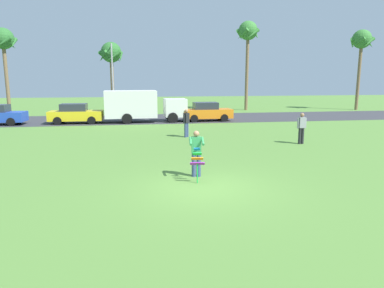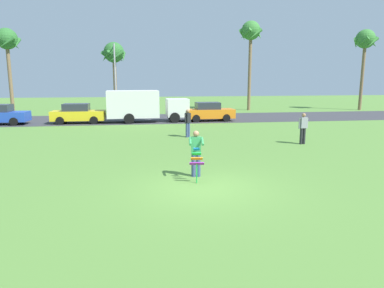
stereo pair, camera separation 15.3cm
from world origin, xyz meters
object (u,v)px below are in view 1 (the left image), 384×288
parked_car_orange (207,112)px  palm_tree_left_near (3,42)px  palm_tree_far_left (362,43)px  palm_tree_centre_far (248,35)px  parked_truck_white_box (141,105)px  person_walker_far (186,122)px  person_kite_flyer (196,152)px  streetlight_pole (113,74)px  kite_held (197,160)px  person_walker_near (302,127)px  palm_tree_right_near (111,55)px  parked_car_yellow (76,114)px

parked_car_orange → palm_tree_left_near: size_ratio=0.50×
parked_car_orange → palm_tree_far_left: size_ratio=0.47×
palm_tree_left_near → palm_tree_centre_far: bearing=1.4°
parked_truck_white_box → person_walker_far: (2.64, -8.13, -0.48)m
person_kite_flyer → person_walker_far: 9.03m
parked_truck_white_box → streetlight_pole: 8.16m
kite_held → palm_tree_left_near: 31.38m
person_kite_flyer → parked_car_orange: 17.55m
person_kite_flyer → kite_held: (-0.08, -0.67, -0.16)m
parked_car_orange → streetlight_pole: size_ratio=0.61×
parked_truck_white_box → palm_tree_far_left: palm_tree_far_left is taller
person_walker_near → parked_car_orange: bearing=104.9°
kite_held → palm_tree_right_near: bearing=99.4°
person_walker_far → palm_tree_right_near: bearing=107.7°
kite_held → palm_tree_right_near: (-4.41, 26.66, 5.19)m
kite_held → parked_car_yellow: (-6.88, 17.78, -0.02)m
person_kite_flyer → parked_truck_white_box: bearing=95.7°
parked_car_orange → person_walker_near: size_ratio=2.46×
person_kite_flyer → streetlight_pole: bearing=100.1°
palm_tree_right_near → person_walker_near: (11.41, -20.31, -5.05)m
palm_tree_left_near → palm_tree_centre_far: 25.44m
palm_tree_far_left → streetlight_pole: bearing=-178.5°
person_kite_flyer → palm_tree_left_near: bearing=119.7°
parked_truck_white_box → palm_tree_far_left: (24.96, 8.01, 6.14)m
parked_car_yellow → palm_tree_left_near: palm_tree_left_near is taller
palm_tree_right_near → parked_truck_white_box: bearing=-72.6°
palm_tree_far_left → person_walker_far: size_ratio=5.21×
kite_held → palm_tree_far_left: (23.33, 25.79, 6.76)m
parked_truck_white_box → palm_tree_centre_far: bearing=38.6°
parked_car_orange → streetlight_pole: streetlight_pole is taller
kite_held → palm_tree_centre_far: (10.55, 27.52, 7.56)m
parked_car_orange → palm_tree_centre_far: palm_tree_centre_far is taller
person_walker_far → palm_tree_centre_far: bearing=61.9°
person_kite_flyer → palm_tree_centre_far: bearing=68.7°
palm_tree_centre_far → person_walker_far: 21.58m
parked_car_orange → person_walker_near: 11.84m
parked_car_yellow → parked_car_orange: 10.83m
parked_car_orange → palm_tree_right_near: size_ratio=0.58×
kite_held → palm_tree_centre_far: palm_tree_centre_far is taller
parked_car_orange → person_kite_flyer: bearing=-102.7°
parked_truck_white_box → palm_tree_centre_far: (12.18, 9.74, 6.95)m
palm_tree_centre_far → person_walker_far: palm_tree_centre_far is taller
kite_held → palm_tree_right_near: 27.51m
palm_tree_left_near → person_kite_flyer: bearing=-60.3°
palm_tree_left_near → person_walker_far: size_ratio=4.94×
palm_tree_centre_far → palm_tree_far_left: 12.92m
palm_tree_centre_far → person_walker_far: size_ratio=5.72×
kite_held → parked_car_yellow: parked_car_yellow is taller
parked_truck_white_box → palm_tree_far_left: 26.92m
parked_car_yellow → palm_tree_far_left: size_ratio=0.47×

